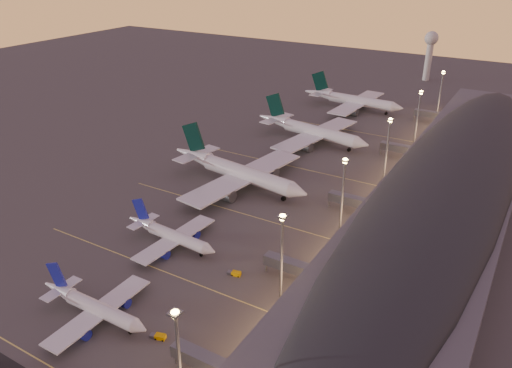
# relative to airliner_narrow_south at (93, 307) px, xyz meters

# --- Properties ---
(ground) EXTENTS (700.00, 700.00, 0.00)m
(ground) POSITION_rel_airliner_narrow_south_xyz_m (0.86, 28.48, -3.15)
(ground) COLOR #413E3C
(airliner_narrow_south) EXTENTS (33.99, 30.24, 12.19)m
(airliner_narrow_south) POSITION_rel_airliner_narrow_south_xyz_m (0.00, 0.00, 0.00)
(airliner_narrow_south) COLOR silver
(airliner_narrow_south) RESTS_ON ground
(airliner_narrow_north) EXTENTS (34.90, 31.21, 12.47)m
(airliner_narrow_north) POSITION_rel_airliner_narrow_south_xyz_m (-5.30, 35.83, 0.07)
(airliner_narrow_north) COLOR silver
(airliner_narrow_north) RESTS_ON ground
(airliner_wide_near) EXTENTS (64.64, 59.46, 20.70)m
(airliner_wide_near) POSITION_rel_airliner_narrow_south_xyz_m (-11.13, 82.38, 2.18)
(airliner_wide_near) COLOR silver
(airliner_wide_near) RESTS_ON ground
(airliner_wide_mid) EXTENTS (60.99, 56.25, 19.56)m
(airliner_wide_mid) POSITION_rel_airliner_narrow_south_xyz_m (-6.96, 140.14, 1.88)
(airliner_wide_mid) COLOR silver
(airliner_wide_mid) RESTS_ON ground
(airliner_wide_far) EXTENTS (59.31, 54.11, 18.98)m
(airliner_wide_far) POSITION_rel_airliner_narrow_south_xyz_m (-8.90, 199.18, 1.73)
(airliner_wide_far) COLOR silver
(airliner_wide_far) RESTS_ON ground
(terminal_building) EXTENTS (56.35, 255.00, 17.46)m
(terminal_building) POSITION_rel_airliner_narrow_south_xyz_m (62.70, 100.95, 5.63)
(terminal_building) COLOR #515156
(terminal_building) RESTS_ON ground
(light_masts) EXTENTS (2.20, 217.20, 25.90)m
(light_masts) POSITION_rel_airliner_narrow_south_xyz_m (36.86, 93.48, 14.40)
(light_masts) COLOR slate
(light_masts) RESTS_ON ground
(radar_tower) EXTENTS (9.00, 9.00, 32.50)m
(radar_tower) POSITION_rel_airliner_narrow_south_xyz_m (10.86, 288.48, 18.72)
(radar_tower) COLOR silver
(radar_tower) RESTS_ON ground
(lane_markings) EXTENTS (90.00, 180.36, 0.00)m
(lane_markings) POSITION_rel_airliner_narrow_south_xyz_m (0.86, 68.48, -3.14)
(lane_markings) COLOR #D8C659
(lane_markings) RESTS_ON ground
(baggage_tug_b) EXTENTS (4.00, 2.40, 1.12)m
(baggage_tug_b) POSITION_rel_airliner_narrow_south_xyz_m (18.55, 2.26, -2.64)
(baggage_tug_b) COLOR #E5A600
(baggage_tug_b) RESTS_ON ground
(baggage_tug_c) EXTENTS (4.01, 2.15, 1.14)m
(baggage_tug_c) POSITION_rel_airliner_narrow_south_xyz_m (20.35, 32.28, -2.63)
(baggage_tug_c) COLOR #E5A600
(baggage_tug_c) RESTS_ON ground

